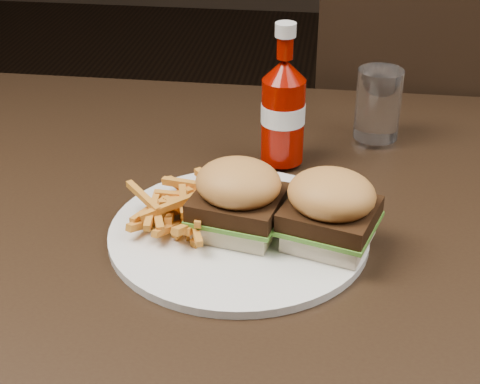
# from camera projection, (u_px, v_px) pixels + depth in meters

# --- Properties ---
(dining_table) EXTENTS (1.20, 0.80, 0.04)m
(dining_table) POSITION_uv_depth(u_px,v_px,m) (273.00, 234.00, 0.83)
(dining_table) COLOR black
(dining_table) RESTS_ON ground
(chair_far) EXTENTS (0.53, 0.53, 0.05)m
(chair_far) POSITION_uv_depth(u_px,v_px,m) (437.00, 198.00, 1.50)
(chair_far) COLOR black
(chair_far) RESTS_ON ground
(plate) EXTENTS (0.28, 0.28, 0.01)m
(plate) POSITION_uv_depth(u_px,v_px,m) (239.00, 233.00, 0.79)
(plate) COLOR white
(plate) RESTS_ON dining_table
(sandwich_half_a) EXTENTS (0.09, 0.09, 0.02)m
(sandwich_half_a) POSITION_uv_depth(u_px,v_px,m) (238.00, 222.00, 0.78)
(sandwich_half_a) COLOR beige
(sandwich_half_a) RESTS_ON plate
(sandwich_half_b) EXTENTS (0.10, 0.10, 0.02)m
(sandwich_half_b) POSITION_uv_depth(u_px,v_px,m) (329.00, 234.00, 0.76)
(sandwich_half_b) COLOR beige
(sandwich_half_b) RESTS_ON plate
(fries_pile) EXTENTS (0.12, 0.12, 0.04)m
(fries_pile) POSITION_uv_depth(u_px,v_px,m) (185.00, 204.00, 0.79)
(fries_pile) COLOR orange
(fries_pile) RESTS_ON plate
(ketchup_bottle) EXTENTS (0.06, 0.06, 0.11)m
(ketchup_bottle) POSITION_uv_depth(u_px,v_px,m) (283.00, 121.00, 0.91)
(ketchup_bottle) COLOR #7E0900
(ketchup_bottle) RESTS_ON dining_table
(tumbler) EXTENTS (0.06, 0.06, 0.09)m
(tumbler) POSITION_uv_depth(u_px,v_px,m) (378.00, 104.00, 0.97)
(tumbler) COLOR white
(tumbler) RESTS_ON dining_table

